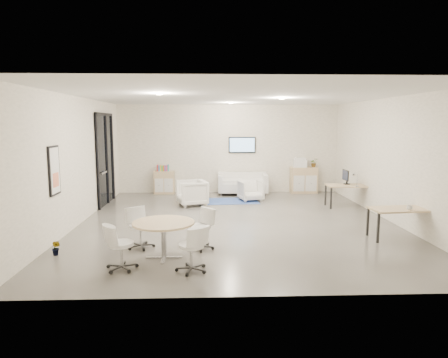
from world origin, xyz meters
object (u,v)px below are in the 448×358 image
(sideboard_right, at_px, (304,180))
(desk_rear, at_px, (348,187))
(sideboard_left, at_px, (164,182))
(armchair_left, at_px, (192,192))
(loveseat, at_px, (243,184))
(round_table, at_px, (164,226))
(desk_front, at_px, (401,211))
(armchair_right, at_px, (251,190))

(sideboard_right, bearing_deg, desk_rear, -73.06)
(sideboard_left, bearing_deg, armchair_left, -62.82)
(sideboard_left, height_order, armchair_left, armchair_left)
(armchair_left, bearing_deg, loveseat, 120.88)
(desk_rear, xyz_separation_m, round_table, (-5.08, -4.47, 0.01))
(sideboard_left, distance_m, desk_front, 8.32)
(loveseat, height_order, round_table, loveseat)
(armchair_left, distance_m, armchair_right, 2.02)
(loveseat, xyz_separation_m, desk_front, (3.00, -5.71, 0.26))
(armchair_left, height_order, round_table, armchair_left)
(sideboard_right, height_order, desk_rear, sideboard_right)
(armchair_right, bearing_deg, round_table, -125.19)
(armchair_right, distance_m, desk_front, 5.32)
(sideboard_left, height_order, round_table, sideboard_left)
(sideboard_right, distance_m, armchair_right, 2.52)
(sideboard_left, xyz_separation_m, desk_front, (5.83, -5.94, 0.21))
(loveseat, bearing_deg, round_table, -104.71)
(desk_rear, bearing_deg, round_table, -137.45)
(armchair_left, relative_size, armchair_right, 1.18)
(armchair_left, bearing_deg, desk_rear, 68.28)
(loveseat, height_order, armchair_left, armchair_left)
(round_table, bearing_deg, sideboard_left, 96.18)
(armchair_left, bearing_deg, round_table, -20.21)
(sideboard_right, relative_size, armchair_left, 1.11)
(loveseat, height_order, desk_rear, loveseat)
(sideboard_left, height_order, loveseat, sideboard_left)
(sideboard_right, xyz_separation_m, desk_rear, (0.77, -2.52, 0.14))
(armchair_right, relative_size, round_table, 0.63)
(armchair_right, xyz_separation_m, desk_rear, (2.85, -1.12, 0.25))
(desk_rear, distance_m, round_table, 6.77)
(sideboard_right, distance_m, round_table, 8.22)
(desk_front, bearing_deg, round_table, -172.88)
(loveseat, xyz_separation_m, desk_rear, (3.02, -2.33, 0.25))
(sideboard_right, bearing_deg, round_table, -121.70)
(loveseat, relative_size, armchair_right, 2.44)
(desk_front, bearing_deg, sideboard_right, 92.15)
(armchair_left, bearing_deg, desk_front, 34.74)
(round_table, bearing_deg, loveseat, 73.09)
(desk_front, bearing_deg, loveseat, 112.63)
(desk_rear, relative_size, desk_front, 0.96)
(sideboard_right, relative_size, desk_front, 0.70)
(sideboard_right, height_order, armchair_left, sideboard_right)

